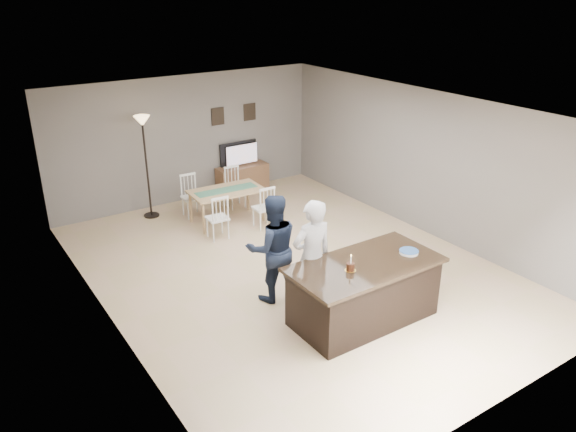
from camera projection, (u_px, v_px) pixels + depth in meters
floor at (292, 269)px, 9.44m from camera, size 8.00×8.00×0.00m
room_shell at (292, 175)px, 8.79m from camera, size 8.00×8.00×8.00m
kitchen_island at (364, 291)px, 7.89m from camera, size 2.15×1.10×0.90m
tv_console at (243, 178)px, 12.82m from camera, size 1.20×0.40×0.60m
television at (240, 154)px, 12.66m from camera, size 0.91×0.12×0.53m
tv_screen_glow at (242, 154)px, 12.59m from camera, size 0.78×0.00×0.78m
picture_frames at (234, 114)px, 12.39m from camera, size 1.10×0.02×0.38m
doorway at (176, 328)px, 5.66m from camera, size 0.00×2.10×2.65m
woman at (312, 258)px, 7.92m from camera, size 0.66×0.45×1.75m
man at (273, 248)px, 8.28m from camera, size 0.96×0.83×1.68m
birthday_cake at (350, 267)px, 7.50m from camera, size 0.15×0.15×0.24m
plate_stack at (409, 252)px, 7.98m from camera, size 0.28×0.28×0.04m
dining_table at (227, 195)px, 11.09m from camera, size 1.47×1.67×0.87m
floor_lamp at (144, 140)px, 10.93m from camera, size 0.31×0.31×2.09m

